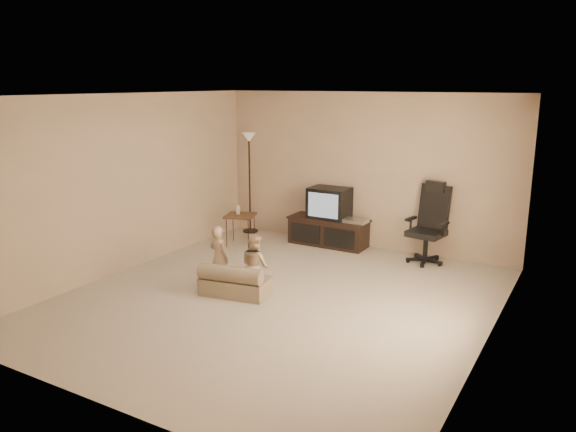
# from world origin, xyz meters

# --- Properties ---
(floor) EXTENTS (5.50, 5.50, 0.00)m
(floor) POSITION_xyz_m (0.00, 0.00, 0.00)
(floor) COLOR beige
(floor) RESTS_ON ground
(room_shell) EXTENTS (5.50, 5.50, 5.50)m
(room_shell) POSITION_xyz_m (0.00, 0.00, 1.52)
(room_shell) COLOR white
(room_shell) RESTS_ON floor
(tv_stand) EXTENTS (1.36, 0.50, 0.97)m
(tv_stand) POSITION_xyz_m (-0.50, 2.49, 0.40)
(tv_stand) COLOR black
(tv_stand) RESTS_ON floor
(office_chair) EXTENTS (0.64, 0.67, 1.21)m
(office_chair) POSITION_xyz_m (1.19, 2.43, 0.44)
(office_chair) COLOR black
(office_chair) RESTS_ON floor
(side_table) EXTENTS (0.58, 0.58, 0.70)m
(side_table) POSITION_xyz_m (-1.78, 1.77, 0.50)
(side_table) COLOR brown
(side_table) RESTS_ON floor
(floor_lamp) EXTENTS (0.28, 0.28, 1.78)m
(floor_lamp) POSITION_xyz_m (-2.10, 2.55, 1.30)
(floor_lamp) COLOR black
(floor_lamp) RESTS_ON floor
(child_sofa) EXTENTS (0.92, 0.62, 0.42)m
(child_sofa) POSITION_xyz_m (-0.55, -0.15, 0.17)
(child_sofa) COLOR gray
(child_sofa) RESTS_ON floor
(toddler_left) EXTENTS (0.34, 0.27, 0.84)m
(toddler_left) POSITION_xyz_m (-0.87, -0.03, 0.42)
(toddler_left) COLOR tan
(toddler_left) RESTS_ON floor
(toddler_right) EXTENTS (0.44, 0.34, 0.81)m
(toddler_right) POSITION_xyz_m (-0.32, -0.01, 0.40)
(toddler_right) COLOR tan
(toddler_right) RESTS_ON floor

